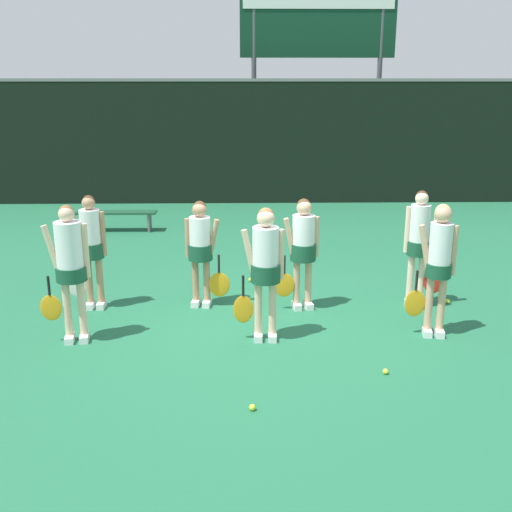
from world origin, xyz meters
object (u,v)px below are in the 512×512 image
at_px(tennis_ball_1, 252,407).
at_px(tennis_ball_6, 51,297).
at_px(player_5, 303,245).
at_px(player_2, 439,259).
at_px(tennis_ball_0, 385,371).
at_px(player_0, 70,262).
at_px(tennis_ball_3, 250,280).
at_px(scoreboard, 318,42).
at_px(player_6, 419,241).
at_px(tennis_ball_4, 448,301).
at_px(player_4, 201,245).
at_px(bench_courtside, 116,214).
at_px(player_3, 91,244).
at_px(player_1, 265,263).

height_order(tennis_ball_1, tennis_ball_6, tennis_ball_6).
relative_size(player_5, tennis_ball_1, 24.14).
height_order(player_2, player_5, player_2).
distance_m(player_2, tennis_ball_0, 1.76).
bearing_deg(player_5, player_0, -169.66).
bearing_deg(tennis_ball_6, tennis_ball_3, 13.73).
xyz_separation_m(scoreboard, player_6, (0.47, -9.33, -3.32)).
distance_m(player_2, tennis_ball_1, 3.26).
xyz_separation_m(player_6, tennis_ball_4, (0.55, 0.10, -0.99)).
bearing_deg(player_4, bench_courtside, 122.21).
bearing_deg(bench_courtside, player_0, -83.59).
height_order(player_2, tennis_ball_0, player_2).
bearing_deg(bench_courtside, player_5, -52.54).
distance_m(player_5, tennis_ball_1, 3.16).
height_order(player_3, tennis_ball_3, player_3).
height_order(player_6, tennis_ball_0, player_6).
relative_size(player_6, tennis_ball_6, 24.83).
relative_size(player_4, tennis_ball_6, 22.58).
xyz_separation_m(player_0, tennis_ball_6, (-0.83, 1.59, -1.04)).
xyz_separation_m(player_2, tennis_ball_6, (-5.57, 1.49, -1.03)).
bearing_deg(player_3, tennis_ball_3, 25.93).
xyz_separation_m(scoreboard, tennis_ball_4, (1.02, -9.23, -4.31)).
distance_m(player_3, tennis_ball_1, 3.91).
bearing_deg(player_6, tennis_ball_6, -173.81).
xyz_separation_m(scoreboard, tennis_ball_1, (-2.03, -12.28, -4.31)).
bearing_deg(player_4, tennis_ball_6, 179.13).
height_order(player_1, tennis_ball_6, player_1).
bearing_deg(tennis_ball_6, player_0, -62.44).
bearing_deg(player_5, tennis_ball_1, -114.82).
relative_size(tennis_ball_0, tennis_ball_6, 0.94).
distance_m(player_1, tennis_ball_6, 3.80).
xyz_separation_m(player_2, player_6, (0.05, 1.06, -0.04)).
bearing_deg(bench_courtside, tennis_ball_4, -38.35).
relative_size(scoreboard, player_6, 3.12).
relative_size(player_6, tennis_ball_4, 26.46).
relative_size(bench_courtside, player_5, 1.09).
bearing_deg(player_6, tennis_ball_1, -119.75).
xyz_separation_m(bench_courtside, player_6, (5.47, -4.85, 0.64)).
distance_m(player_0, tennis_ball_6, 2.07).
distance_m(player_2, player_4, 3.38).
xyz_separation_m(scoreboard, player_4, (-2.75, -9.22, -3.40)).
bearing_deg(player_2, player_3, 175.29).
bearing_deg(player_3, tennis_ball_1, -52.42).
bearing_deg(player_1, player_2, 3.98).
height_order(player_5, tennis_ball_1, player_5).
distance_m(player_3, player_6, 4.82).
relative_size(tennis_ball_1, tennis_ball_4, 1.03).
height_order(player_1, player_4, player_1).
height_order(player_6, tennis_ball_1, player_6).
xyz_separation_m(player_0, player_4, (1.57, 1.26, -0.14)).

